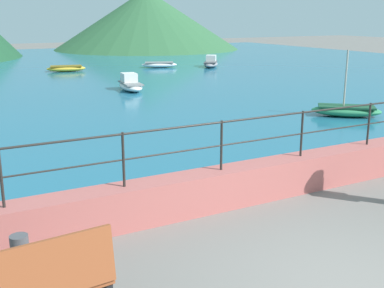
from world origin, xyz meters
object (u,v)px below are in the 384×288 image
(boat_2, at_px, (66,68))
(boat_6, at_px, (346,110))
(boat_5, at_px, (159,65))
(boat_1, at_px, (130,84))
(bollard, at_px, (21,257))
(boat_0, at_px, (211,63))

(boat_2, relative_size, boat_6, 1.05)
(boat_2, bearing_deg, boat_5, -5.86)
(boat_2, bearing_deg, boat_1, -86.27)
(boat_5, distance_m, boat_6, 17.49)
(boat_1, distance_m, boat_2, 9.05)
(bollard, height_order, boat_2, bollard)
(boat_0, distance_m, boat_5, 3.42)
(bollard, bearing_deg, boat_6, 25.66)
(bollard, distance_m, boat_1, 16.33)
(boat_0, distance_m, boat_1, 11.14)
(boat_2, height_order, boat_5, same)
(boat_1, relative_size, boat_6, 1.03)
(boat_6, bearing_deg, boat_0, 75.10)
(boat_0, xyz_separation_m, boat_1, (-8.54, -7.16, 0.00))
(boat_6, bearing_deg, boat_5, 86.27)
(boat_0, xyz_separation_m, boat_6, (-4.31, -16.19, -0.06))
(bollard, relative_size, boat_0, 0.26)
(boat_1, bearing_deg, boat_6, -64.94)
(boat_2, distance_m, boat_6, 18.70)
(boat_2, bearing_deg, bollard, -105.94)
(bollard, distance_m, boat_5, 26.28)
(boat_1, height_order, boat_5, boat_1)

